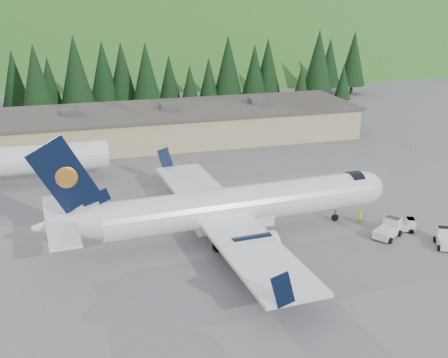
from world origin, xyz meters
TOP-DOWN VIEW (x-y plane):
  - ground at (0.00, 0.00)m, footprint 600.00×600.00m
  - airliner at (-1.05, -0.07)m, footprint 35.92×33.70m
  - baggage_tug_a at (14.09, -4.31)m, footprint 3.67×3.23m
  - baggage_tug_b at (16.35, -3.58)m, footprint 2.85×2.20m
  - baggage_tug_c at (18.23, -7.69)m, footprint 2.73×3.34m
  - terminal_building at (-5.01, 38.00)m, footprint 71.00×17.00m
  - ramp_worker at (12.99, -0.66)m, footprint 0.76×0.74m
  - tree_line at (-9.49, 61.69)m, footprint 114.93×17.93m
  - hills at (53.34, 207.38)m, footprint 614.00×330.00m

SIDE VIEW (x-z plane):
  - hills at x=53.34m, z-range -232.80..67.20m
  - ground at x=0.00m, z-range 0.00..0.00m
  - baggage_tug_b at x=16.35m, z-range -0.07..1.30m
  - baggage_tug_c at x=18.23m, z-range -0.08..1.51m
  - baggage_tug_a at x=14.09m, z-range -0.09..1.67m
  - ramp_worker at x=12.99m, z-range 0.00..1.76m
  - terminal_building at x=-5.01m, z-range -0.43..5.67m
  - airliner at x=-1.05m, z-range -2.78..9.14m
  - tree_line at x=-9.49m, z-range 0.63..14.79m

